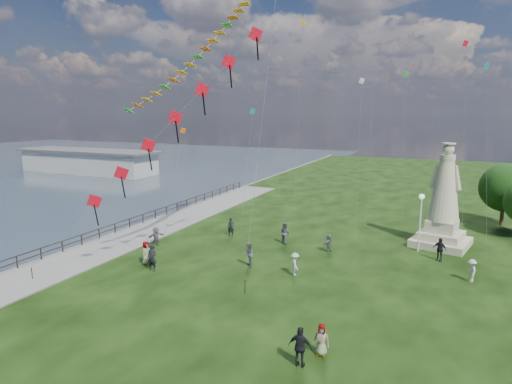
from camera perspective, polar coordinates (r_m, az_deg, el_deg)
The scene contains 18 objects.
waterfront at distance 40.73m, azimuth -18.07°, elevation -5.94°, with size 200.00×200.00×1.51m.
pier_pavilion at distance 88.96m, azimuth -21.46°, elevation 3.88°, with size 30.00×8.00×4.40m.
statue at distance 39.10m, azimuth 23.71°, elevation -1.93°, with size 5.11×5.11×8.71m.
lamppost at distance 36.68m, azimuth 21.12°, elevation -2.29°, with size 0.44×0.44×4.77m.
person_0 at distance 31.61m, azimuth -13.70°, elevation -8.54°, with size 0.71×0.47×1.95m, color black.
person_1 at distance 31.62m, azimuth -1.01°, elevation -8.33°, with size 0.89×0.55×1.83m, color #595960.
person_2 at distance 30.18m, azimuth 5.21°, elevation -9.54°, with size 1.04×0.53×1.60m, color silver.
person_3 at distance 20.24m, azimuth 5.94°, elevation -19.86°, with size 1.11×0.57×1.89m, color black.
person_4 at distance 21.22m, azimuth 8.70°, elevation -18.90°, with size 0.76×0.47×1.55m, color #595960.
person_5 at distance 37.31m, azimuth -13.19°, elevation -5.78°, with size 1.53×0.66×1.65m, color #595960.
person_6 at distance 39.15m, azimuth -3.36°, elevation -4.70°, with size 0.62×0.41×1.69m, color black.
person_7 at distance 37.10m, azimuth 3.89°, elevation -5.45°, with size 0.90×0.55×1.85m, color #595960.
person_8 at distance 32.32m, azimuth 26.81°, elevation -9.34°, with size 1.01×0.52×1.56m, color silver.
person_9 at distance 35.67m, azimuth 23.28°, elevation -7.03°, with size 1.05×0.54×1.79m, color black.
person_10 at distance 33.15m, azimuth -14.46°, elevation -7.84°, with size 0.86×0.53×1.75m, color #595960.
person_11 at distance 35.35m, azimuth 9.65°, elevation -6.72°, with size 1.37×0.59×1.48m, color #595960.
red_kite_train at distance 29.69m, azimuth -11.07°, elevation 9.07°, with size 12.94×9.35×16.85m.
small_kites at distance 43.64m, azimuth 12.61°, elevation 12.58°, with size 28.02×16.88×23.28m.
Camera 1 is at (11.48, -19.61, 11.20)m, focal length 30.00 mm.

